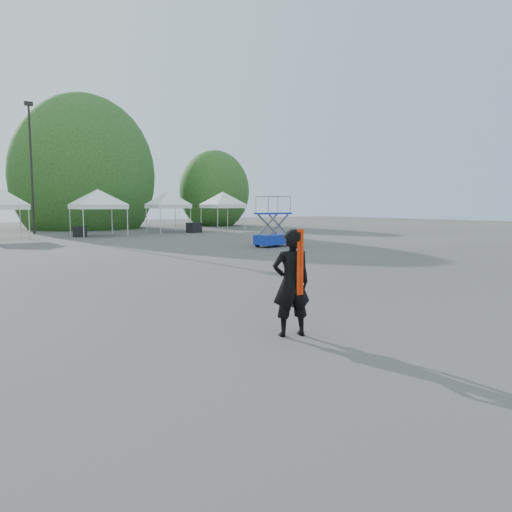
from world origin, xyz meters
TOP-DOWN VIEW (x-y plane):
  - ground at (0.00, 0.00)m, footprint 120.00×120.00m
  - light_pole_east at (3.00, 32.00)m, footprint 0.60×0.25m
  - tree_mid_e at (9.00, 39.00)m, footprint 5.12×5.12m
  - tree_far_e at (22.00, 37.00)m, footprint 3.84×3.84m
  - tent_e at (0.06, 27.33)m, footprint 4.14×4.14m
  - tent_f at (6.26, 27.06)m, footprint 4.65×4.65m
  - tent_g at (12.50, 28.63)m, footprint 4.02×4.02m
  - tent_h at (17.70, 28.56)m, footprint 4.20×4.20m
  - man at (-0.12, -1.81)m, footprint 0.79×0.65m
  - scissor_lift at (10.88, 12.73)m, footprint 2.26×1.46m
  - crate_mid at (4.87, 26.87)m, footprint 1.12×0.98m
  - crate_east at (13.81, 26.74)m, footprint 1.20×1.04m

SIDE VIEW (x-z plane):
  - ground at x=0.00m, z-range 0.00..0.00m
  - crate_mid at x=4.87m, z-range 0.00..0.73m
  - crate_east at x=13.81m, z-range 0.00..0.80m
  - man at x=-0.12m, z-range 0.00..1.88m
  - scissor_lift at x=10.88m, z-range 0.01..2.71m
  - tent_g at x=12.50m, z-range 1.12..5.00m
  - tent_e at x=0.06m, z-range 1.12..5.00m
  - tent_h at x=17.70m, z-range 1.12..5.00m
  - tent_f at x=6.26m, z-range 1.12..5.00m
  - tree_far_e at x=22.00m, z-range 0.70..6.55m
  - tree_mid_e at x=9.00m, z-range 0.94..8.74m
  - light_pole_east at x=3.00m, z-range 0.62..10.42m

